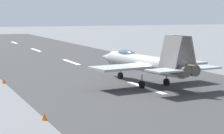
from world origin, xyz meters
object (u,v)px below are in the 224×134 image
object	(u,v)px
marker_cone_near	(44,116)
marker_cone_mid	(4,81)
fighter_jet	(145,63)
crew_person	(164,60)

from	to	relation	value
marker_cone_near	marker_cone_mid	xyz separation A→B (m)	(18.32, 0.00, 0.00)
marker_cone_near	marker_cone_mid	size ratio (longest dim) A/B	1.00
fighter_jet	marker_cone_near	bearing A→B (deg)	129.68
crew_person	marker_cone_mid	size ratio (longest dim) A/B	3.12
fighter_jet	marker_cone_near	distance (m)	18.26
fighter_jet	crew_person	xyz separation A→B (m)	(14.33, -10.32, -1.52)
marker_cone_near	fighter_jet	bearing A→B (deg)	-50.32
crew_person	marker_cone_mid	xyz separation A→B (m)	(-7.59, 24.28, -0.58)
crew_person	marker_cone_near	bearing A→B (deg)	136.86
crew_person	marker_cone_near	distance (m)	35.51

